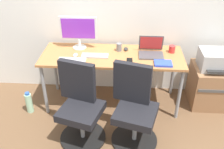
{
  "coord_description": "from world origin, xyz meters",
  "views": [
    {
      "loc": [
        0.18,
        -2.93,
        2.28
      ],
      "look_at": [
        0.0,
        -0.05,
        0.49
      ],
      "focal_mm": 41.37,
      "sensor_mm": 36.0,
      "label": 1
    }
  ],
  "objects_px": {
    "office_chair_right": "(134,109)",
    "open_laptop": "(151,50)",
    "office_chair_left": "(80,107)",
    "printer": "(214,60)",
    "coffee_mug": "(172,49)",
    "desktop_monitor": "(78,30)",
    "side_cabinet": "(208,85)",
    "water_bottle_on_floor": "(29,103)"
  },
  "relations": [
    {
      "from": "water_bottle_on_floor",
      "to": "desktop_monitor",
      "type": "relative_size",
      "value": 0.65
    },
    {
      "from": "side_cabinet",
      "to": "printer",
      "type": "height_order",
      "value": "printer"
    },
    {
      "from": "office_chair_right",
      "to": "coffee_mug",
      "type": "xyz_separation_m",
      "value": [
        0.48,
        0.79,
        0.38
      ]
    },
    {
      "from": "office_chair_left",
      "to": "water_bottle_on_floor",
      "type": "bearing_deg",
      "value": 153.3
    },
    {
      "from": "office_chair_right",
      "to": "desktop_monitor",
      "type": "height_order",
      "value": "desktop_monitor"
    },
    {
      "from": "water_bottle_on_floor",
      "to": "open_laptop",
      "type": "distance_m",
      "value": 1.75
    },
    {
      "from": "water_bottle_on_floor",
      "to": "desktop_monitor",
      "type": "distance_m",
      "value": 1.17
    },
    {
      "from": "office_chair_left",
      "to": "side_cabinet",
      "type": "bearing_deg",
      "value": 24.72
    },
    {
      "from": "office_chair_right",
      "to": "coffee_mug",
      "type": "bearing_deg",
      "value": 58.62
    },
    {
      "from": "side_cabinet",
      "to": "water_bottle_on_floor",
      "type": "distance_m",
      "value": 2.45
    },
    {
      "from": "printer",
      "to": "open_laptop",
      "type": "bearing_deg",
      "value": -177.44
    },
    {
      "from": "office_chair_right",
      "to": "coffee_mug",
      "type": "height_order",
      "value": "office_chair_right"
    },
    {
      "from": "office_chair_right",
      "to": "water_bottle_on_floor",
      "type": "bearing_deg",
      "value": 164.31
    },
    {
      "from": "desktop_monitor",
      "to": "office_chair_right",
      "type": "bearing_deg",
      "value": -48.95
    },
    {
      "from": "side_cabinet",
      "to": "desktop_monitor",
      "type": "height_order",
      "value": "desktop_monitor"
    },
    {
      "from": "printer",
      "to": "water_bottle_on_floor",
      "type": "relative_size",
      "value": 1.29
    },
    {
      "from": "water_bottle_on_floor",
      "to": "coffee_mug",
      "type": "bearing_deg",
      "value": 12.03
    },
    {
      "from": "office_chair_right",
      "to": "desktop_monitor",
      "type": "distance_m",
      "value": 1.27
    },
    {
      "from": "coffee_mug",
      "to": "open_laptop",
      "type": "bearing_deg",
      "value": -166.57
    },
    {
      "from": "desktop_monitor",
      "to": "open_laptop",
      "type": "relative_size",
      "value": 1.55
    },
    {
      "from": "office_chair_left",
      "to": "printer",
      "type": "height_order",
      "value": "office_chair_left"
    },
    {
      "from": "office_chair_left",
      "to": "water_bottle_on_floor",
      "type": "xyz_separation_m",
      "value": [
        -0.77,
        0.39,
        -0.28
      ]
    },
    {
      "from": "printer",
      "to": "water_bottle_on_floor",
      "type": "height_order",
      "value": "printer"
    },
    {
      "from": "open_laptop",
      "to": "office_chair_right",
      "type": "bearing_deg",
      "value": -105.88
    },
    {
      "from": "office_chair_left",
      "to": "side_cabinet",
      "type": "distance_m",
      "value": 1.82
    },
    {
      "from": "office_chair_left",
      "to": "water_bottle_on_floor",
      "type": "distance_m",
      "value": 0.91
    },
    {
      "from": "printer",
      "to": "open_laptop",
      "type": "height_order",
      "value": "open_laptop"
    },
    {
      "from": "open_laptop",
      "to": "coffee_mug",
      "type": "xyz_separation_m",
      "value": [
        0.27,
        0.07,
        -0.01
      ]
    },
    {
      "from": "office_chair_left",
      "to": "office_chair_right",
      "type": "relative_size",
      "value": 1.0
    },
    {
      "from": "side_cabinet",
      "to": "office_chair_right",
      "type": "bearing_deg",
      "value": -143.84
    },
    {
      "from": "office_chair_right",
      "to": "printer",
      "type": "relative_size",
      "value": 2.35
    },
    {
      "from": "office_chair_right",
      "to": "side_cabinet",
      "type": "relative_size",
      "value": 1.68
    },
    {
      "from": "desktop_monitor",
      "to": "open_laptop",
      "type": "distance_m",
      "value": 0.97
    },
    {
      "from": "office_chair_right",
      "to": "coffee_mug",
      "type": "relative_size",
      "value": 10.22
    },
    {
      "from": "office_chair_right",
      "to": "open_laptop",
      "type": "xyz_separation_m",
      "value": [
        0.2,
        0.72,
        0.39
      ]
    },
    {
      "from": "side_cabinet",
      "to": "printer",
      "type": "relative_size",
      "value": 1.4
    },
    {
      "from": "office_chair_left",
      "to": "side_cabinet",
      "type": "relative_size",
      "value": 1.68
    },
    {
      "from": "office_chair_left",
      "to": "coffee_mug",
      "type": "xyz_separation_m",
      "value": [
        1.09,
        0.79,
        0.38
      ]
    },
    {
      "from": "desktop_monitor",
      "to": "coffee_mug",
      "type": "bearing_deg",
      "value": -2.96
    },
    {
      "from": "open_laptop",
      "to": "printer",
      "type": "bearing_deg",
      "value": 2.56
    },
    {
      "from": "office_chair_right",
      "to": "printer",
      "type": "distance_m",
      "value": 1.31
    },
    {
      "from": "office_chair_left",
      "to": "desktop_monitor",
      "type": "height_order",
      "value": "desktop_monitor"
    }
  ]
}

